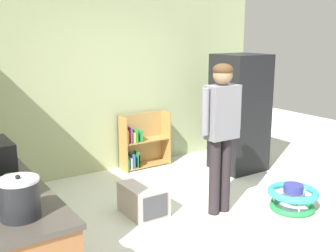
# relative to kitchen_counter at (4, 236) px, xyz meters

# --- Properties ---
(ground_plane) EXTENTS (12.00, 12.00, 0.00)m
(ground_plane) POSITION_rel_kitchen_counter_xyz_m (2.20, -0.03, -0.45)
(ground_plane) COLOR silver
(ground_plane) RESTS_ON ground
(back_wall) EXTENTS (5.20, 0.06, 2.70)m
(back_wall) POSITION_rel_kitchen_counter_xyz_m (2.20, 2.30, 0.90)
(back_wall) COLOR #A3AF7E
(back_wall) RESTS_ON ground
(kitchen_counter) EXTENTS (0.65, 2.04, 0.90)m
(kitchen_counter) POSITION_rel_kitchen_counter_xyz_m (0.00, 0.00, 0.00)
(kitchen_counter) COLOR #A16339
(kitchen_counter) RESTS_ON ground
(refrigerator) EXTENTS (0.73, 0.68, 1.78)m
(refrigerator) POSITION_rel_kitchen_counter_xyz_m (3.75, 1.20, 0.44)
(refrigerator) COLOR black
(refrigerator) RESTS_ON ground
(bookshelf) EXTENTS (0.80, 0.28, 0.85)m
(bookshelf) POSITION_rel_kitchen_counter_xyz_m (2.53, 2.12, -0.08)
(bookshelf) COLOR #AC8142
(bookshelf) RESTS_ON ground
(standing_person) EXTENTS (0.57, 0.23, 1.77)m
(standing_person) POSITION_rel_kitchen_counter_xyz_m (2.45, 0.13, 0.63)
(standing_person) COLOR #292226
(standing_person) RESTS_ON ground
(baby_walker) EXTENTS (0.60, 0.60, 0.32)m
(baby_walker) POSITION_rel_kitchen_counter_xyz_m (3.24, -0.31, -0.29)
(baby_walker) COLOR #268F46
(baby_walker) RESTS_ON ground
(pet_carrier) EXTENTS (0.42, 0.55, 0.36)m
(pet_carrier) POSITION_rel_kitchen_counter_xyz_m (1.68, 0.59, -0.27)
(pet_carrier) COLOR beige
(pet_carrier) RESTS_ON ground
(crock_pot) EXTENTS (0.27, 0.27, 0.30)m
(crock_pot) POSITION_rel_kitchen_counter_xyz_m (-0.01, -0.69, 0.59)
(crock_pot) COLOR black
(crock_pot) RESTS_ON kitchen_counter
(green_cup) EXTENTS (0.08, 0.08, 0.09)m
(green_cup) POSITION_rel_kitchen_counter_xyz_m (0.07, -0.04, 0.50)
(green_cup) COLOR green
(green_cup) RESTS_ON kitchen_counter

